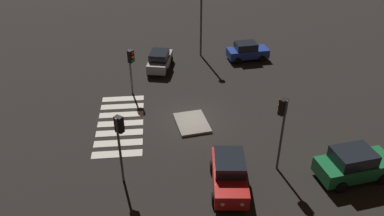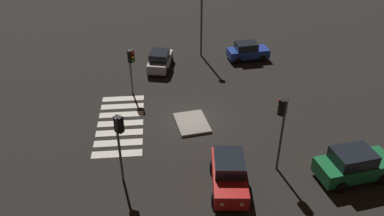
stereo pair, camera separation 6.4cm
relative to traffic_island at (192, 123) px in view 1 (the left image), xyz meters
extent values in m
plane|color=black|center=(-0.53, 0.06, -0.09)|extent=(80.00, 80.00, 0.00)
cube|color=gray|center=(0.00, 0.00, 0.00)|extent=(3.16, 2.57, 0.18)
cube|color=#9EA0A5|center=(-9.12, -2.00, 0.58)|extent=(4.12, 2.46, 0.79)
cube|color=black|center=(-8.89, -2.05, 1.29)|extent=(2.26, 1.90, 0.64)
cylinder|color=black|center=(-10.46, -2.53, 0.22)|extent=(0.65, 0.36, 0.62)
cylinder|color=black|center=(-10.11, -0.95, 0.22)|extent=(0.65, 0.36, 0.62)
cylinder|color=black|center=(-8.13, -3.05, 0.22)|extent=(0.65, 0.36, 0.62)
cylinder|color=black|center=(-7.77, -1.47, 0.22)|extent=(0.65, 0.36, 0.62)
sphere|color=#F2EABF|center=(-11.06, -2.03, 0.58)|extent=(0.21, 0.21, 0.21)
sphere|color=#F2EABF|center=(-10.86, -1.14, 0.58)|extent=(0.21, 0.21, 0.21)
cube|color=red|center=(6.44, 1.49, 0.64)|extent=(4.40, 2.23, 0.87)
cube|color=black|center=(6.19, 1.52, 1.43)|extent=(2.33, 1.86, 0.70)
cylinder|color=black|center=(7.84, 2.25, 0.25)|extent=(0.70, 0.31, 0.68)
cylinder|color=black|center=(7.66, 0.47, 0.25)|extent=(0.70, 0.31, 0.68)
cylinder|color=black|center=(5.22, 2.51, 0.25)|extent=(0.70, 0.31, 0.68)
cylinder|color=black|center=(5.05, 0.73, 0.25)|extent=(0.70, 0.31, 0.68)
sphere|color=#F2EABF|center=(8.56, 1.78, 0.64)|extent=(0.23, 0.23, 0.23)
sphere|color=#F2EABF|center=(8.46, 0.79, 0.64)|extent=(0.23, 0.23, 0.23)
cube|color=#1E389E|center=(-10.33, 6.23, 0.56)|extent=(2.03, 3.93, 0.77)
cube|color=black|center=(-10.31, 6.00, 1.26)|extent=(1.68, 2.08, 0.63)
cylinder|color=black|center=(-11.25, 7.31, 0.21)|extent=(0.29, 0.63, 0.61)
cylinder|color=black|center=(-9.68, 7.48, 0.21)|extent=(0.29, 0.63, 0.61)
cylinder|color=black|center=(-10.99, 4.98, 0.21)|extent=(0.29, 0.63, 0.61)
cylinder|color=black|center=(-9.42, 5.16, 0.21)|extent=(0.29, 0.63, 0.61)
sphere|color=#F2EABF|center=(-10.98, 8.02, 0.56)|extent=(0.20, 0.20, 0.20)
sphere|color=#F2EABF|center=(-10.10, 8.12, 0.56)|extent=(0.20, 0.20, 0.20)
cube|color=#196B38|center=(6.34, 8.82, 0.67)|extent=(2.56, 4.64, 0.90)
cube|color=black|center=(6.38, 8.55, 1.48)|extent=(2.05, 2.50, 0.73)
cylinder|color=black|center=(5.21, 10.02, 0.26)|extent=(0.37, 0.74, 0.71)
cylinder|color=black|center=(7.04, 10.31, 0.26)|extent=(0.37, 0.74, 0.71)
cylinder|color=black|center=(5.64, 7.33, 0.26)|extent=(0.37, 0.74, 0.71)
cylinder|color=black|center=(7.47, 7.62, 0.26)|extent=(0.37, 0.74, 0.71)
sphere|color=#F2EABF|center=(5.49, 10.87, 0.67)|extent=(0.24, 0.24, 0.24)
cylinder|color=#47474C|center=(5.20, 4.65, 2.29)|extent=(0.14, 0.14, 4.77)
cube|color=black|center=(5.06, 4.53, 4.20)|extent=(0.52, 0.54, 0.96)
sphere|color=red|center=(4.90, 4.41, 4.50)|extent=(0.22, 0.22, 0.22)
sphere|color=orange|center=(4.90, 4.41, 4.20)|extent=(0.22, 0.22, 0.22)
sphere|color=green|center=(4.90, 4.41, 3.90)|extent=(0.22, 0.22, 0.22)
cylinder|color=#47474C|center=(-4.71, -4.32, 1.81)|extent=(0.14, 0.14, 3.80)
cube|color=black|center=(-4.58, -4.19, 3.23)|extent=(0.54, 0.54, 0.96)
sphere|color=red|center=(-4.45, -4.04, 3.53)|extent=(0.22, 0.22, 0.22)
sphere|color=orange|center=(-4.45, -4.04, 3.23)|extent=(0.22, 0.22, 0.22)
sphere|color=green|center=(-4.45, -4.04, 2.93)|extent=(0.22, 0.22, 0.22)
cylinder|color=#47474C|center=(5.40, -4.49, 2.07)|extent=(0.14, 0.14, 4.32)
cube|color=black|center=(5.25, -4.38, 3.75)|extent=(0.52, 0.54, 0.96)
sphere|color=red|center=(5.09, -4.26, 4.05)|extent=(0.22, 0.22, 0.22)
sphere|color=orange|center=(5.09, -4.26, 3.75)|extent=(0.22, 0.22, 0.22)
sphere|color=green|center=(5.09, -4.26, 3.45)|extent=(0.22, 0.22, 0.22)
cylinder|color=#47474C|center=(-11.58, 1.94, 3.21)|extent=(0.18, 0.18, 6.59)
cube|color=silver|center=(-3.98, -5.04, -0.08)|extent=(0.70, 3.20, 0.02)
cube|color=silver|center=(-2.83, -5.04, -0.08)|extent=(0.70, 3.20, 0.02)
cube|color=silver|center=(-1.68, -5.04, -0.08)|extent=(0.70, 3.20, 0.02)
cube|color=silver|center=(-0.53, -5.04, -0.08)|extent=(0.70, 3.20, 0.02)
cube|color=silver|center=(0.62, -5.04, -0.08)|extent=(0.70, 3.20, 0.02)
cube|color=silver|center=(1.77, -5.04, -0.08)|extent=(0.70, 3.20, 0.02)
cube|color=silver|center=(2.92, -5.04, -0.08)|extent=(0.70, 3.20, 0.02)
camera|label=1|loc=(22.48, -2.12, 15.35)|focal=36.20mm
camera|label=2|loc=(22.49, -2.06, 15.35)|focal=36.20mm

